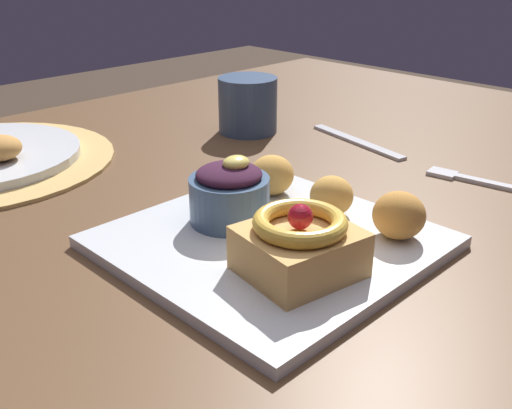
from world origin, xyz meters
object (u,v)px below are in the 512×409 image
Objects in this scene: berry_ramekin at (229,193)px; fritter_back at (399,215)px; cake_slice at (299,244)px; coffee_mug at (248,105)px; fritter_front at (332,196)px; fritter_middle at (272,175)px; fork at (469,179)px; knife at (357,141)px; front_plate at (270,242)px.

berry_ramekin is 0.17m from fritter_back.
berry_ramekin is (0.03, 0.12, 0.00)m from cake_slice.
fritter_back is 0.56× the size of coffee_mug.
coffee_mug reaches higher than fritter_front.
fritter_front is 0.08m from fritter_middle.
berry_ramekin is 0.09m from fritter_middle.
cake_slice is 2.08× the size of fritter_middle.
coffee_mug reaches higher than fork.
cake_slice is at bearing 131.48° from knife.
front_plate is at bearing 71.43° from fork.
berry_ramekin is at bearing 62.15° from fork.
fritter_middle is at bearing 43.09° from front_plate.
knife is at bearing 30.64° from fritter_front.
coffee_mug is at bearing 51.26° from cake_slice.
fritter_back is at bearing -87.02° from fritter_front.
cake_slice reaches higher than fritter_middle.
knife is (0.03, 0.19, -0.00)m from fork.
fritter_front is 0.08m from fritter_back.
berry_ramekin is 0.35m from knife.
fritter_front is 0.24× the size of knife.
fritter_middle reaches higher than fritter_front.
fritter_middle is (0.08, 0.07, 0.03)m from front_plate.
fork is at bearing -11.46° from fritter_front.
coffee_mug is at bearing 37.89° from knife.
fork is at bearing -175.42° from knife.
berry_ramekin reaches higher than knife.
coffee_mug reaches higher than fritter_middle.
fritter_middle is at bearing 116.46° from knife.
cake_slice is at bearing -128.74° from fritter_middle.
front_plate is 0.08m from cake_slice.
front_plate reaches higher than fork.
fritter_back is at bearing -87.38° from fritter_middle.
knife is at bearing 42.80° from fritter_back.
berry_ramekin is at bearing 93.92° from front_plate.
front_plate is at bearing 63.53° from cake_slice.
knife is at bearing 14.17° from fritter_middle.
cake_slice reaches higher than fritter_back.
cake_slice is 0.85× the size of fork.
front_plate reaches higher than knife.
fritter_front is 0.89× the size of fritter_back.
fritter_front reaches higher than front_plate.
fritter_front is at bearing 92.98° from fritter_back.
cake_slice is 0.18m from fritter_middle.
fritter_front reaches higher than knife.
fritter_front is (0.08, -0.01, 0.03)m from front_plate.
front_plate is 5.47× the size of fritter_middle.
front_plate is at bearing -131.02° from coffee_mug.
fork is at bearing 8.86° from fritter_back.
knife is (0.25, 0.23, -0.03)m from fritter_back.
fritter_front is at bearing 70.04° from fork.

